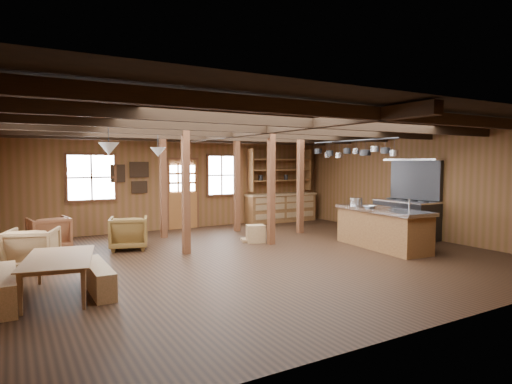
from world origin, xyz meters
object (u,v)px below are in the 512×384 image
Objects in this scene: commercial_range at (408,213)px; dining_table at (62,276)px; armchair_a at (49,233)px; armchair_c at (33,249)px; kitchen_island at (382,228)px; armchair_b at (129,233)px.

commercial_range is 1.25× the size of dining_table.
armchair_c reaches higher than armchair_a.
kitchen_island reaches higher than armchair_b.
armchair_b is at bearing 145.14° from armchair_a.
kitchen_island is 1.52× the size of dining_table.
commercial_range is at bearing -72.91° from dining_table.
armchair_c is at bearing 172.30° from commercial_range.
armchair_b is 2.25m from armchair_c.
armchair_a is 1.80m from armchair_b.
armchair_c is (-7.21, 1.86, -0.09)m from kitchen_island.
armchair_a is (-6.80, 3.65, -0.09)m from kitchen_island.
kitchen_island reaches higher than armchair_a.
kitchen_island is 2.99× the size of armchair_c.
commercial_range is 8.95m from armchair_a.
dining_table is (-6.91, -0.16, -0.18)m from kitchen_island.
kitchen_island is at bearing 168.05° from armchair_b.
armchair_a is 1.84m from armchair_c.
commercial_range is 2.49× the size of armchair_a.
dining_table is at bearing -174.48° from commercial_range.
armchair_a is at bearing 156.64° from kitchen_island.
dining_table is at bearing -173.74° from kitchen_island.
armchair_a is at bearing 160.48° from commercial_range.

